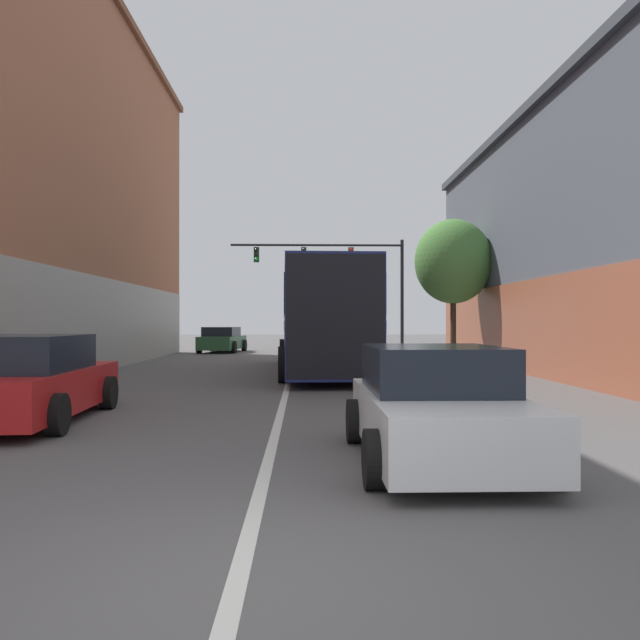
% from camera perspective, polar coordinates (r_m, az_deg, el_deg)
% --- Properties ---
extents(ground_plane, '(160.00, 160.00, 0.00)m').
position_cam_1_polar(ground_plane, '(4.32, -7.65, -22.84)').
color(ground_plane, '#565454').
extents(lane_center_line, '(0.14, 45.32, 0.01)m').
position_cam_1_polar(lane_center_line, '(20.70, -2.66, -4.80)').
color(lane_center_line, silver).
rests_on(lane_center_line, ground_plane).
extents(bus, '(3.08, 11.96, 3.37)m').
position_cam_1_polar(bus, '(20.83, 0.09, 0.44)').
color(bus, navy).
rests_on(bus, ground_plane).
extents(hatchback_foreground, '(2.00, 3.86, 1.37)m').
position_cam_1_polar(hatchback_foreground, '(7.68, 10.61, -7.80)').
color(hatchback_foreground, silver).
rests_on(hatchback_foreground, ground_plane).
extents(parked_car_left_near, '(2.33, 4.66, 1.45)m').
position_cam_1_polar(parked_car_left_near, '(11.54, -25.32, -5.04)').
color(parked_car_left_near, red).
rests_on(parked_car_left_near, ground_plane).
extents(parked_car_left_mid, '(2.46, 4.57, 1.40)m').
position_cam_1_polar(parked_car_left_mid, '(35.04, -8.93, -1.82)').
color(parked_car_left_mid, '#285633').
rests_on(parked_car_left_mid, ground_plane).
extents(traffic_signal_gantry, '(9.27, 0.36, 6.09)m').
position_cam_1_polar(traffic_signal_gantry, '(33.47, 2.09, 4.81)').
color(traffic_signal_gantry, black).
rests_on(traffic_signal_gantry, ground_plane).
extents(street_tree_near, '(2.99, 2.69, 5.68)m').
position_cam_1_polar(street_tree_near, '(24.90, 12.08, 5.24)').
color(street_tree_near, '#3D2D1E').
rests_on(street_tree_near, ground_plane).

